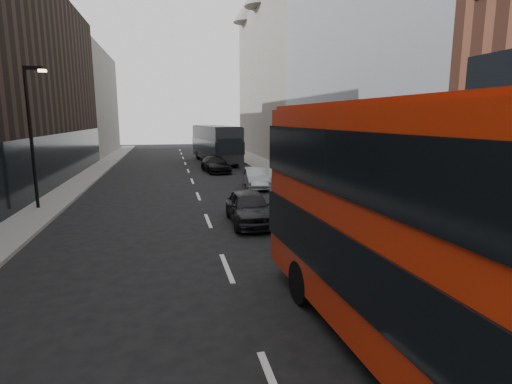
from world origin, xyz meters
TOP-DOWN VIEW (x-y plane):
  - sidewalk_right at (7.50, 25.00)m, footprint 3.00×80.00m
  - sidewalk_left at (-8.00, 25.00)m, footprint 2.00×80.00m
  - building_modern_block at (11.47, 21.00)m, footprint 5.03×22.00m
  - building_victorian at (11.38, 44.00)m, footprint 6.50×24.00m
  - building_left_mid at (-11.50, 30.00)m, footprint 5.00×24.00m
  - building_left_far at (-11.50, 52.00)m, footprint 5.00×20.00m
  - street_lamp at (-8.22, 18.00)m, footprint 1.06×0.22m
  - red_bus at (2.94, 1.34)m, footprint 3.43×12.47m
  - grey_bus at (3.22, 38.33)m, footprint 4.12×12.16m
  - car_a at (1.76, 13.19)m, footprint 1.83×4.41m
  - car_b at (4.07, 22.16)m, footprint 1.81×4.26m
  - car_c at (2.32, 30.72)m, footprint 2.48×4.92m

SIDE VIEW (x-z plane):
  - sidewalk_right at x=7.50m, z-range 0.00..0.15m
  - sidewalk_left at x=-8.00m, z-range 0.00..0.15m
  - car_b at x=4.07m, z-range 0.00..1.37m
  - car_c at x=2.32m, z-range 0.00..1.37m
  - car_a at x=1.76m, z-range 0.00..1.50m
  - grey_bus at x=3.22m, z-range 0.14..4.00m
  - red_bus at x=2.94m, z-range 0.28..5.26m
  - street_lamp at x=-8.22m, z-range 0.68..7.68m
  - building_left_far at x=-11.50m, z-range 0.00..13.00m
  - building_left_mid at x=-11.50m, z-range 0.00..14.00m
  - building_victorian at x=11.38m, z-range -0.84..20.16m
  - building_modern_block at x=11.47m, z-range -0.10..19.90m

